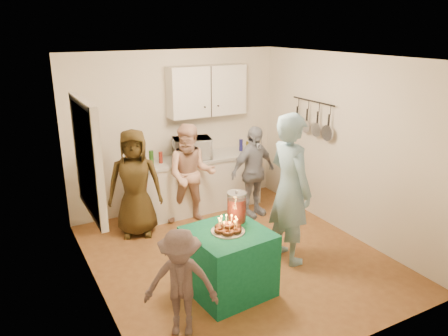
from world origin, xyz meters
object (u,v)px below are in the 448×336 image
microwave (192,148)px  man_birthday (290,189)px  punch_jar (237,208)px  child_near_left (181,283)px  woman_back_left (135,183)px  counter (196,185)px  woman_back_center (191,175)px  woman_back_right (253,172)px  party_table (228,261)px

microwave → man_birthday: size_ratio=0.30×
punch_jar → child_near_left: size_ratio=0.30×
microwave → woman_back_left: (-1.09, -0.40, -0.28)m
counter → woman_back_center: size_ratio=1.40×
man_birthday → child_near_left: (-1.81, -0.71, -0.42)m
man_birthday → woman_back_center: bearing=21.3°
woman_back_left → woman_back_right: size_ratio=1.07×
woman_back_center → child_near_left: 2.61m
counter → party_table: bearing=-106.2°
party_table → woman_back_right: 2.21m
woman_back_left → woman_back_right: (1.85, -0.25, -0.05)m
woman_back_right → woman_back_center: bearing=157.4°
microwave → woman_back_right: size_ratio=0.40×
counter → microwave: 0.65m
microwave → child_near_left: 3.12m
counter → woman_back_right: 1.01m
man_birthday → woman_back_center: 1.75m
microwave → man_birthday: man_birthday is taller
party_table → child_near_left: child_near_left is taller
microwave → woman_back_right: woman_back_right is taller
party_table → woman_back_left: size_ratio=0.54×
counter → microwave: (-0.05, 0.00, 0.64)m
microwave → woman_back_center: bearing=-103.3°
counter → woman_back_right: woman_back_right is taller
microwave → punch_jar: size_ratio=1.75×
party_table → punch_jar: punch_jar is taller
punch_jar → woman_back_right: 1.90m
woman_back_center → man_birthday: bearing=-44.0°
counter → microwave: size_ratio=3.70×
counter → woman_back_left: bearing=-160.6°
microwave → woman_back_center: (-0.22, -0.43, -0.29)m
woman_back_right → man_birthday: bearing=-113.5°
party_table → woman_back_center: bearing=78.0°
microwave → woman_back_center: 0.56m
man_birthday → woman_back_left: bearing=42.2°
woman_back_left → microwave: bearing=40.4°
woman_back_left → woman_back_center: size_ratio=1.01×
woman_back_center → woman_back_right: size_ratio=1.06×
party_table → man_birthday: bearing=15.1°
woman_back_right → punch_jar: bearing=-138.2°
man_birthday → woman_back_right: man_birthday is taller
party_table → microwave: bearing=75.0°
counter → microwave: bearing=180.0°
party_table → man_birthday: (1.05, 0.28, 0.60)m
child_near_left → woman_back_right: bearing=74.6°
man_birthday → woman_back_center: size_ratio=1.25×
punch_jar → party_table: bearing=-138.3°
counter → microwave: microwave is taller
party_table → child_near_left: 0.89m
party_table → woman_back_right: woman_back_right is taller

